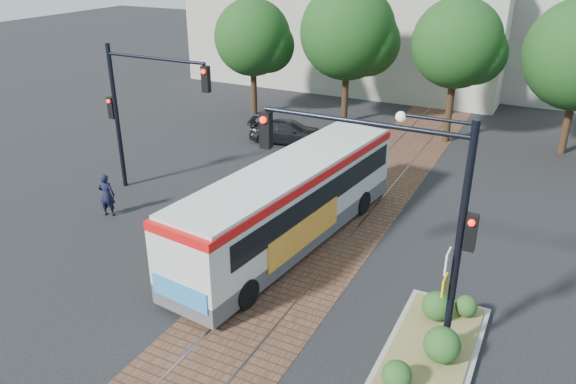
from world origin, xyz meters
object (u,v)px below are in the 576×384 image
parked_car (288,131)px  officer (107,195)px  city_bus (291,200)px  signal_pole_left (136,100)px  traffic_island (432,345)px  signal_pole_main (409,198)px

parked_car → officer: bearing=152.0°
city_bus → parked_car: (-4.83, 9.39, -1.03)m
city_bus → signal_pole_left: size_ratio=1.83×
city_bus → signal_pole_left: signal_pole_left is taller
traffic_island → signal_pole_left: signal_pole_left is taller
signal_pole_left → officer: bearing=-83.9°
city_bus → parked_car: city_bus is taller
officer → parked_car: 10.91m
traffic_island → city_bus: bearing=147.5°
signal_pole_main → parked_car: size_ratio=1.49×
signal_pole_main → traffic_island: bearing=-5.4°
signal_pole_left → city_bus: bearing=-9.2°
traffic_island → signal_pole_main: (-0.96, 0.09, 3.83)m
traffic_island → signal_pole_left: 14.50m
traffic_island → officer: officer is taller
signal_pole_left → traffic_island: bearing=-20.4°
signal_pole_main → officer: (-11.97, 2.33, -3.31)m
traffic_island → parked_car: size_ratio=1.29×
traffic_island → officer: 13.16m
officer → traffic_island: bearing=149.7°
signal_pole_main → officer: 12.63m
city_bus → traffic_island: size_ratio=2.11×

